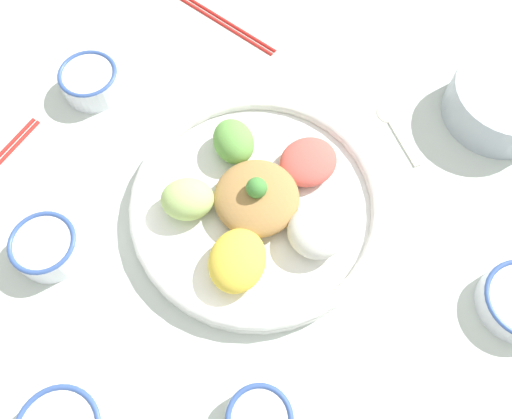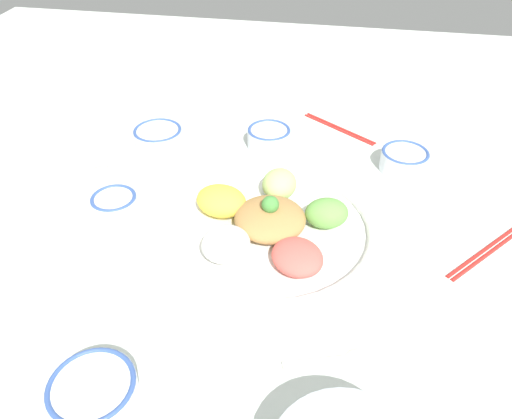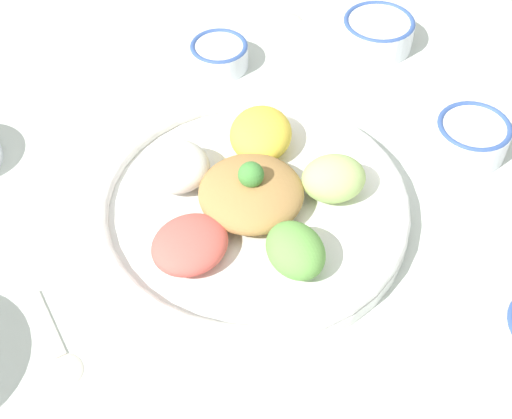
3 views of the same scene
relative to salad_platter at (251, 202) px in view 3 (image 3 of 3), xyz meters
The scene contains 7 objects.
ground_plane 0.04m from the salad_platter, 162.40° to the right, with size 2.40×2.40×0.00m, color silver.
salad_platter is the anchor object (origin of this frame).
rice_bowl_blue 0.30m from the salad_platter, behind, with size 0.09×0.09×0.04m.
rice_bowl_plain 0.40m from the salad_platter, 138.52° to the left, with size 0.11×0.11×0.05m.
sauce_bowl_far 0.32m from the salad_platter, 99.13° to the left, with size 0.10×0.10×0.05m.
serving_spoon_main 0.41m from the salad_platter, 155.98° to the left, with size 0.11×0.10×0.01m.
serving_spoon_extra 0.28m from the salad_platter, 59.93° to the right, with size 0.13×0.06×0.01m.
Camera 3 is at (0.59, -0.11, 0.68)m, focal length 50.00 mm.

